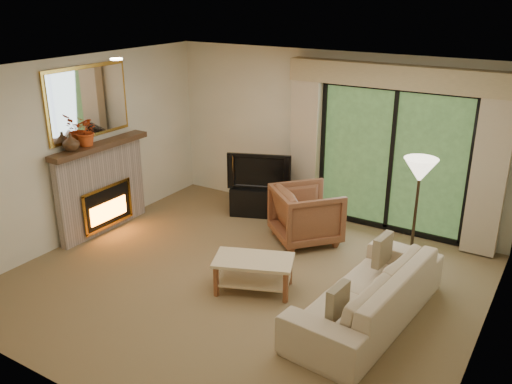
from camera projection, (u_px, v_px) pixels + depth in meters
The scene contains 22 objects.
floor at pixel (244, 281), 6.81m from camera, with size 5.50×5.50×0.00m, color olive.
ceiling at pixel (242, 72), 5.89m from camera, with size 5.50×5.50×0.00m, color white.
wall_back at pixel (331, 137), 8.34m from camera, with size 5.00×5.00×0.00m, color beige.
wall_front at pixel (74, 273), 4.36m from camera, with size 5.00×5.00×0.00m, color beige.
wall_left at pixel (81, 149), 7.70m from camera, with size 5.00×5.00×0.00m, color beige.
wall_right at pixel (492, 237), 5.00m from camera, with size 5.00×5.00×0.00m, color beige.
fireplace at pixel (102, 187), 8.02m from camera, with size 0.24×1.70×1.37m, color gray, non-canonical shape.
mirror at pixel (88, 102), 7.62m from camera, with size 0.07×1.45×1.02m, color #BD8A32, non-canonical shape.
sliding_door at pixel (392, 160), 7.88m from camera, with size 2.26×0.10×2.16m, color black, non-canonical shape.
curtain_left at pixel (306, 142), 8.42m from camera, with size 0.45×0.18×2.35m, color tan.
curtain_right at pixel (490, 171), 7.10m from camera, with size 0.45×0.18×2.35m, color tan.
cornice at pixel (398, 77), 7.38m from camera, with size 3.20×0.24×0.32m, color tan.
media_console at pixel (260, 201), 8.75m from camera, with size 0.92×0.41×0.46m, color black.
tv at pixel (260, 170), 8.56m from camera, with size 1.01×0.13×0.58m, color black.
armchair at pixel (306, 214), 7.77m from camera, with size 0.87×0.89×0.81m, color brown.
sofa at pixel (367, 293), 5.92m from camera, with size 2.27×0.89×0.66m, color tan.
pillow_near at pixel (338, 301), 5.36m from camera, with size 0.09×0.34×0.34m, color #4B381F.
pillow_far at pixel (383, 250), 6.40m from camera, with size 0.10×0.37×0.37m, color #4B381F.
coffee_table at pixel (254, 274), 6.54m from camera, with size 0.94×0.52×0.42m, color #CDB284, non-canonical shape.
floor_lamp at pixel (415, 218), 6.74m from camera, with size 0.41×0.41×1.54m, color beige, non-canonical shape.
vase at pixel (71, 142), 7.35m from camera, with size 0.23×0.23×0.24m, color #402918.
branches at pixel (86, 131), 7.55m from camera, with size 0.38×0.33×0.43m, color #C24518.
Camera 1 is at (3.27, -5.00, 3.46)m, focal length 38.00 mm.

